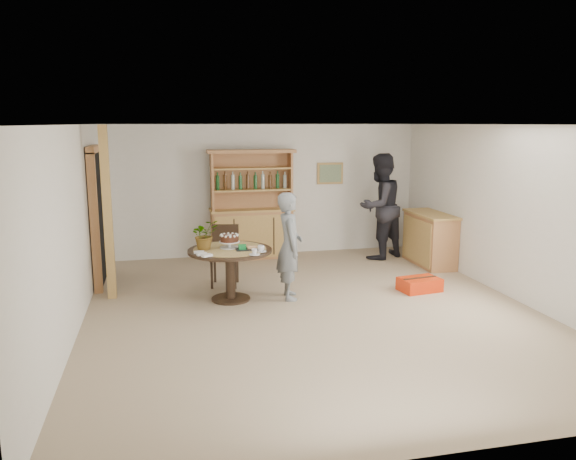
{
  "coord_description": "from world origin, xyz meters",
  "views": [
    {
      "loc": [
        -1.93,
        -7.07,
        2.52
      ],
      "look_at": [
        -0.23,
        0.44,
        1.05
      ],
      "focal_mm": 35.0,
      "sensor_mm": 36.0,
      "label": 1
    }
  ],
  "objects_px": {
    "teen_boy": "(290,246)",
    "red_suitcase": "(419,284)",
    "adult_person": "(380,206)",
    "hutch": "(252,222)",
    "sideboard": "(430,239)",
    "dining_table": "(230,259)",
    "dining_chair": "(225,251)"
  },
  "relations": [
    {
      "from": "hutch",
      "to": "sideboard",
      "type": "xyz_separation_m",
      "value": [
        3.04,
        -1.24,
        -0.22
      ]
    },
    {
      "from": "red_suitcase",
      "to": "teen_boy",
      "type": "bearing_deg",
      "value": 168.67
    },
    {
      "from": "teen_boy",
      "to": "adult_person",
      "type": "height_order",
      "value": "adult_person"
    },
    {
      "from": "sideboard",
      "to": "teen_boy",
      "type": "height_order",
      "value": "teen_boy"
    },
    {
      "from": "adult_person",
      "to": "dining_table",
      "type": "bearing_deg",
      "value": 5.37
    },
    {
      "from": "sideboard",
      "to": "hutch",
      "type": "bearing_deg",
      "value": 157.79
    },
    {
      "from": "dining_chair",
      "to": "red_suitcase",
      "type": "height_order",
      "value": "dining_chair"
    },
    {
      "from": "adult_person",
      "to": "red_suitcase",
      "type": "relative_size",
      "value": 3.02
    },
    {
      "from": "sideboard",
      "to": "teen_boy",
      "type": "relative_size",
      "value": 0.81
    },
    {
      "from": "teen_boy",
      "to": "hutch",
      "type": "bearing_deg",
      "value": 8.37
    },
    {
      "from": "hutch",
      "to": "red_suitcase",
      "type": "bearing_deg",
      "value": -51.69
    },
    {
      "from": "hutch",
      "to": "dining_table",
      "type": "relative_size",
      "value": 1.7
    },
    {
      "from": "dining_table",
      "to": "dining_chair",
      "type": "relative_size",
      "value": 1.27
    },
    {
      "from": "teen_boy",
      "to": "red_suitcase",
      "type": "distance_m",
      "value": 2.13
    },
    {
      "from": "adult_person",
      "to": "teen_boy",
      "type": "bearing_deg",
      "value": 15.74
    },
    {
      "from": "hutch",
      "to": "dining_table",
      "type": "bearing_deg",
      "value": -105.93
    },
    {
      "from": "dining_table",
      "to": "dining_chair",
      "type": "height_order",
      "value": "dining_chair"
    },
    {
      "from": "dining_table",
      "to": "red_suitcase",
      "type": "height_order",
      "value": "dining_table"
    },
    {
      "from": "dining_table",
      "to": "teen_boy",
      "type": "xyz_separation_m",
      "value": [
        0.85,
        -0.1,
        0.17
      ]
    },
    {
      "from": "dining_table",
      "to": "adult_person",
      "type": "height_order",
      "value": "adult_person"
    },
    {
      "from": "sideboard",
      "to": "dining_table",
      "type": "bearing_deg",
      "value": -161.25
    },
    {
      "from": "dining_chair",
      "to": "red_suitcase",
      "type": "distance_m",
      "value": 3.06
    },
    {
      "from": "dining_table",
      "to": "hutch",
      "type": "bearing_deg",
      "value": 74.07
    },
    {
      "from": "dining_table",
      "to": "adult_person",
      "type": "relative_size",
      "value": 0.61
    },
    {
      "from": "sideboard",
      "to": "dining_chair",
      "type": "height_order",
      "value": "dining_chair"
    },
    {
      "from": "sideboard",
      "to": "dining_table",
      "type": "height_order",
      "value": "sideboard"
    },
    {
      "from": "dining_table",
      "to": "teen_boy",
      "type": "distance_m",
      "value": 0.87
    },
    {
      "from": "sideboard",
      "to": "dining_table",
      "type": "xyz_separation_m",
      "value": [
        -3.76,
        -1.28,
        0.13
      ]
    },
    {
      "from": "dining_table",
      "to": "dining_chair",
      "type": "distance_m",
      "value": 0.83
    },
    {
      "from": "teen_boy",
      "to": "adult_person",
      "type": "bearing_deg",
      "value": -41.58
    },
    {
      "from": "teen_boy",
      "to": "red_suitcase",
      "type": "xyz_separation_m",
      "value": [
        2.01,
        -0.1,
        -0.68
      ]
    },
    {
      "from": "dining_table",
      "to": "red_suitcase",
      "type": "relative_size",
      "value": 1.84
    }
  ]
}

